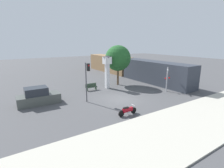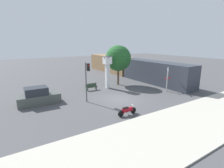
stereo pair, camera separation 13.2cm
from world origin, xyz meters
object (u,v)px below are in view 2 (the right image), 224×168
(bench, at_px, (91,87))
(traffic_light, at_px, (87,75))
(motorcycle, at_px, (127,111))
(railroad_crossing_signal, at_px, (167,78))
(street_tree, at_px, (118,58))
(parked_car, at_px, (38,97))
(clock_tower, at_px, (107,67))
(freight_train, at_px, (129,67))

(bench, bearing_deg, traffic_light, -120.92)
(motorcycle, distance_m, railroad_crossing_signal, 9.68)
(bench, bearing_deg, railroad_crossing_signal, -36.31)
(street_tree, bearing_deg, railroad_crossing_signal, -63.89)
(traffic_light, xyz_separation_m, parked_car, (-4.65, 2.20, -2.18))
(bench, height_order, parked_car, parked_car)
(motorcycle, xyz_separation_m, parked_car, (-6.02, 7.38, 0.34))
(motorcycle, distance_m, clock_tower, 9.92)
(railroad_crossing_signal, xyz_separation_m, parked_car, (-15.03, 4.13, -1.02))
(freight_train, distance_m, parked_car, 18.73)
(railroad_crossing_signal, relative_size, parked_car, 0.76)
(freight_train, xyz_separation_m, traffic_light, (-12.78, -8.99, 1.23))
(traffic_light, bearing_deg, street_tree, 32.63)
(street_tree, bearing_deg, bench, -172.42)
(railroad_crossing_signal, height_order, bench, railroad_crossing_signal)
(motorcycle, bearing_deg, parked_car, 129.29)
(clock_tower, height_order, railroad_crossing_signal, clock_tower)
(parked_car, bearing_deg, motorcycle, -48.92)
(motorcycle, relative_size, clock_tower, 0.43)
(motorcycle, height_order, traffic_light, traffic_light)
(clock_tower, height_order, traffic_light, clock_tower)
(street_tree, distance_m, parked_car, 12.50)
(traffic_light, distance_m, bench, 5.22)
(motorcycle, relative_size, street_tree, 0.33)
(freight_train, bearing_deg, clock_tower, -146.86)
(railroad_crossing_signal, bearing_deg, street_tree, 116.11)
(parked_car, bearing_deg, traffic_light, -23.41)
(traffic_light, bearing_deg, freight_train, 35.11)
(freight_train, bearing_deg, railroad_crossing_signal, -102.39)
(clock_tower, height_order, freight_train, clock_tower)
(motorcycle, relative_size, railroad_crossing_signal, 0.60)
(traffic_light, height_order, railroad_crossing_signal, traffic_light)
(street_tree, xyz_separation_m, parked_car, (-11.83, -2.40, -3.25))
(freight_train, relative_size, street_tree, 4.46)
(motorcycle, height_order, street_tree, street_tree)
(parked_car, bearing_deg, street_tree, 13.36)
(freight_train, distance_m, traffic_light, 15.67)
(traffic_light, bearing_deg, bench, 59.08)
(freight_train, relative_size, traffic_light, 6.16)
(traffic_light, relative_size, street_tree, 0.72)
(traffic_light, bearing_deg, railroad_crossing_signal, -10.52)
(freight_train, relative_size, parked_car, 6.16)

